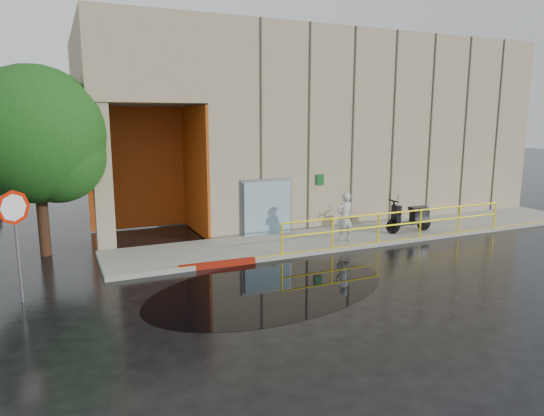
{
  "coord_description": "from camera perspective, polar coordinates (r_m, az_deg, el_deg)",
  "views": [
    {
      "loc": [
        -7.05,
        -10.58,
        4.48
      ],
      "look_at": [
        -0.92,
        3.0,
        1.72
      ],
      "focal_mm": 32.0,
      "sensor_mm": 36.0,
      "label": 1
    }
  ],
  "objects": [
    {
      "name": "puddle",
      "position": [
        13.13,
        -0.15,
        -9.44
      ],
      "size": [
        7.85,
        5.76,
        0.01
      ],
      "primitive_type": "cube",
      "rotation": [
        0.0,
        0.0,
        0.21
      ],
      "color": "black",
      "rests_on": "ground"
    },
    {
      "name": "person",
      "position": [
        17.39,
        8.56,
        -1.06
      ],
      "size": [
        0.66,
        0.45,
        1.76
      ],
      "primitive_type": "imported",
      "rotation": [
        0.0,
        0.0,
        3.18
      ],
      "color": "#B9B9BF",
      "rests_on": "sidewalk"
    },
    {
      "name": "tree_near",
      "position": [
        17.24,
        -25.51,
        7.21
      ],
      "size": [
        4.38,
        4.38,
        6.16
      ],
      "rotation": [
        0.0,
        0.0,
        0.28
      ],
      "color": "black",
      "rests_on": "ground"
    },
    {
      "name": "building",
      "position": [
        24.75,
        5.17,
        9.82
      ],
      "size": [
        20.0,
        10.17,
        8.0
      ],
      "color": "gray",
      "rests_on": "ground"
    },
    {
      "name": "sidewalk",
      "position": [
        19.21,
        11.62,
        -2.98
      ],
      "size": [
        20.0,
        3.0,
        0.15
      ],
      "primitive_type": "cube",
      "color": "gray",
      "rests_on": "ground"
    },
    {
      "name": "ground",
      "position": [
        13.48,
        8.94,
        -9.05
      ],
      "size": [
        120.0,
        120.0,
        0.0
      ],
      "primitive_type": "plane",
      "color": "black",
      "rests_on": "ground"
    },
    {
      "name": "red_curb",
      "position": [
        14.98,
        -6.4,
        -6.61
      ],
      "size": [
        2.4,
        0.26,
        0.18
      ],
      "primitive_type": "cube",
      "rotation": [
        0.0,
        0.0,
        -0.03
      ],
      "color": "maroon",
      "rests_on": "ground"
    },
    {
      "name": "stop_sign",
      "position": [
        13.17,
        -27.99,
        -1.49
      ],
      "size": [
        0.7,
        0.53,
        2.81
      ],
      "rotation": [
        0.0,
        0.0,
        0.24
      ],
      "color": "slate",
      "rests_on": "ground"
    },
    {
      "name": "guardrail",
      "position": [
        18.18,
        14.81,
        -1.92
      ],
      "size": [
        9.56,
        0.06,
        1.03
      ],
      "color": "#FFE80D",
      "rests_on": "sidewalk"
    },
    {
      "name": "scooter",
      "position": [
        19.37,
        15.94,
        -0.14
      ],
      "size": [
        2.02,
        0.73,
        1.55
      ],
      "rotation": [
        0.0,
        0.0,
        -0.04
      ],
      "color": "black",
      "rests_on": "sidewalk"
    }
  ]
}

